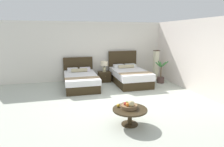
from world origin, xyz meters
TOP-DOWN VIEW (x-y plane):
  - ground_plane at (0.00, 0.00)m, footprint 9.57×9.59m
  - wall_back at (0.00, 2.99)m, footprint 9.57×0.12m
  - wall_side_right at (2.99, 0.40)m, footprint 0.12×5.19m
  - bed_near_window at (-1.05, 1.82)m, footprint 1.30×2.17m
  - bed_near_corner at (1.05, 1.82)m, footprint 1.36×2.16m
  - nightstand at (0.07, 2.40)m, footprint 0.53×0.46m
  - table_lamp at (0.07, 2.42)m, footprint 0.32×0.32m
  - coffee_table at (-0.24, -1.80)m, footprint 0.82×0.82m
  - fruit_bowl at (-0.25, -1.75)m, footprint 0.41×0.41m
  - loose_apple at (-0.48, -1.62)m, footprint 0.08×0.08m
  - floor_lamp_corner at (2.46, 2.15)m, footprint 0.24×0.24m
  - potted_palm at (2.41, 1.58)m, footprint 0.63×0.56m

SIDE VIEW (x-z plane):
  - ground_plane at x=0.00m, z-range -0.02..0.00m
  - nightstand at x=0.07m, z-range 0.00..0.46m
  - potted_palm at x=2.41m, z-range -0.24..0.80m
  - bed_near_window at x=-1.05m, z-range -0.25..0.84m
  - coffee_table at x=-0.24m, z-range 0.11..0.52m
  - bed_near_corner at x=1.05m, z-range -0.33..1.00m
  - loose_apple at x=-0.48m, z-range 0.40..0.48m
  - fruit_bowl at x=-0.25m, z-range 0.37..0.57m
  - floor_lamp_corner at x=2.46m, z-range 0.00..1.38m
  - table_lamp at x=0.07m, z-range 0.54..1.01m
  - wall_back at x=0.00m, z-range 0.00..2.65m
  - wall_side_right at x=2.99m, z-range 0.00..2.65m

